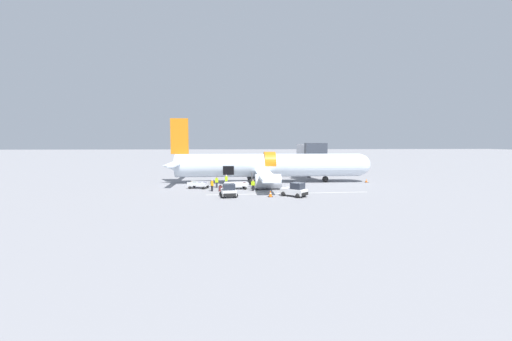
% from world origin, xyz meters
% --- Properties ---
extents(ground_plane, '(500.00, 500.00, 0.00)m').
position_xyz_m(ground_plane, '(0.00, 0.00, 0.00)').
color(ground_plane, gray).
extents(apron_marking_line, '(21.26, 1.17, 0.01)m').
position_xyz_m(apron_marking_line, '(2.67, -7.73, 0.00)').
color(apron_marking_line, silver).
rests_on(apron_marking_line, ground_plane).
extents(jet_bridge_stub, '(3.68, 10.45, 6.47)m').
position_xyz_m(jet_bridge_stub, '(9.61, 9.34, 4.74)').
color(jet_bridge_stub, '#4C4C51').
rests_on(jet_bridge_stub, ground_plane).
extents(airplane, '(34.01, 26.25, 10.36)m').
position_xyz_m(airplane, '(0.91, 3.23, 2.77)').
color(airplane, silver).
rests_on(airplane, ground_plane).
extents(baggage_tug_lead, '(3.28, 3.25, 1.72)m').
position_xyz_m(baggage_tug_lead, '(2.97, -10.00, 0.74)').
color(baggage_tug_lead, white).
rests_on(baggage_tug_lead, ground_plane).
extents(baggage_tug_mid, '(2.33, 2.70, 1.64)m').
position_xyz_m(baggage_tug_mid, '(-5.10, -9.82, 0.70)').
color(baggage_tug_mid, white).
rests_on(baggage_tug_mid, ground_plane).
extents(baggage_cart_loading, '(4.27, 2.28, 1.00)m').
position_xyz_m(baggage_cart_loading, '(-3.99, -3.46, 0.48)').
color(baggage_cart_loading, silver).
rests_on(baggage_cart_loading, ground_plane).
extents(baggage_cart_queued, '(3.91, 2.54, 0.97)m').
position_xyz_m(baggage_cart_queued, '(-9.45, -2.32, 0.50)').
color(baggage_cart_queued, silver).
rests_on(baggage_cart_queued, ground_plane).
extents(ground_crew_loader_a, '(0.54, 0.39, 1.54)m').
position_xyz_m(ground_crew_loader_a, '(-1.86, -5.18, 0.81)').
color(ground_crew_loader_a, black).
rests_on(ground_crew_loader_a, ground_plane).
extents(ground_crew_loader_b, '(0.52, 0.52, 1.62)m').
position_xyz_m(ground_crew_loader_b, '(-6.95, -1.99, 0.85)').
color(ground_crew_loader_b, '#2D2D33').
rests_on(ground_crew_loader_b, ground_plane).
extents(ground_crew_driver, '(0.56, 0.44, 1.61)m').
position_xyz_m(ground_crew_driver, '(0.30, -1.10, 0.85)').
color(ground_crew_driver, '#1E2338').
rests_on(ground_crew_driver, ground_plane).
extents(ground_crew_supervisor, '(0.51, 0.51, 1.60)m').
position_xyz_m(ground_crew_supervisor, '(-7.40, -5.26, 0.84)').
color(ground_crew_supervisor, black).
rests_on(ground_crew_supervisor, ground_plane).
extents(ground_crew_helper, '(0.55, 0.60, 1.79)m').
position_xyz_m(ground_crew_helper, '(-5.58, -1.12, 0.94)').
color(ground_crew_helper, '#2D2D33').
rests_on(ground_crew_helper, ground_plane).
extents(suitcase_on_tarmac_upright, '(0.49, 0.35, 0.86)m').
position_xyz_m(suitcase_on_tarmac_upright, '(-6.28, -5.35, 0.38)').
color(suitcase_on_tarmac_upright, '#4C1E1E').
rests_on(suitcase_on_tarmac_upright, ground_plane).
extents(safety_cone_nose, '(0.60, 0.60, 0.55)m').
position_xyz_m(safety_cone_nose, '(17.34, 2.47, 0.25)').
color(safety_cone_nose, black).
rests_on(safety_cone_nose, ground_plane).
extents(safety_cone_engine_left, '(0.61, 0.61, 0.79)m').
position_xyz_m(safety_cone_engine_left, '(-0.04, -10.08, 0.37)').
color(safety_cone_engine_left, black).
rests_on(safety_cone_engine_left, ground_plane).
extents(safety_cone_wingtip, '(0.64, 0.64, 0.65)m').
position_xyz_m(safety_cone_wingtip, '(1.94, -3.46, 0.30)').
color(safety_cone_wingtip, black).
rests_on(safety_cone_wingtip, ground_plane).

